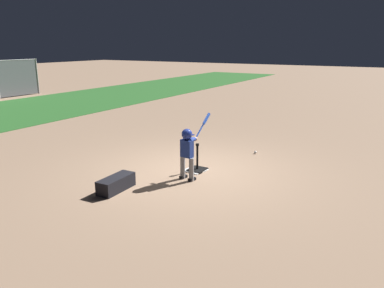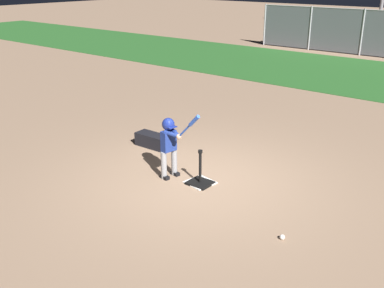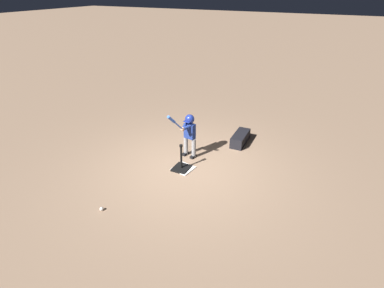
% 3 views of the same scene
% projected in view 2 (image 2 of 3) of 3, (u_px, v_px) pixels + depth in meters
% --- Properties ---
extents(ground_plane, '(90.00, 90.00, 0.00)m').
position_uv_depth(ground_plane, '(201.00, 181.00, 7.95)').
color(ground_plane, '#93755B').
extents(home_plate, '(0.50, 0.50, 0.02)m').
position_uv_depth(home_plate, '(200.00, 182.00, 7.87)').
color(home_plate, white).
rests_on(home_plate, ground_plane).
extents(batting_tee, '(0.40, 0.36, 0.64)m').
position_uv_depth(batting_tee, '(200.00, 179.00, 7.80)').
color(batting_tee, black).
rests_on(batting_tee, ground_plane).
extents(batter_child, '(0.89, 0.36, 1.34)m').
position_uv_depth(batter_child, '(170.00, 140.00, 7.85)').
color(batter_child, gray).
rests_on(batter_child, ground_plane).
extents(baseball, '(0.07, 0.07, 0.07)m').
position_uv_depth(baseball, '(282.00, 237.00, 6.20)').
color(baseball, white).
rests_on(baseball, ground_plane).
extents(bleachers_left_center, '(3.73, 1.88, 0.98)m').
position_uv_depth(bleachers_left_center, '(313.00, 36.00, 22.59)').
color(bleachers_left_center, '#ADAFB7').
rests_on(bleachers_left_center, ground_plane).
extents(equipment_bag, '(0.85, 0.35, 0.28)m').
position_uv_depth(equipment_bag, '(154.00, 141.00, 9.45)').
color(equipment_bag, black).
rests_on(equipment_bag, ground_plane).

